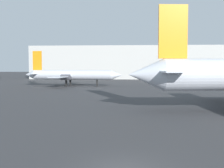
# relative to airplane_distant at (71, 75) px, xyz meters

# --- Properties ---
(airplane_distant) EXTENTS (28.29, 21.01, 9.93)m
(airplane_distant) POSITION_rel_airplane_distant_xyz_m (0.00, 0.00, 0.00)
(airplane_distant) COLOR silver
(airplane_distant) RESTS_ON ground_plane
(airplane_far_left) EXTENTS (22.34, 16.94, 8.51)m
(airplane_far_left) POSITION_rel_airplane_distant_xyz_m (39.28, 15.17, -0.52)
(airplane_far_left) COLOR silver
(airplane_far_left) RESTS_ON ground_plane
(terminal_building) EXTENTS (91.89, 25.29, 14.96)m
(terminal_building) POSITION_rel_airplane_distant_xyz_m (17.50, 55.44, 4.28)
(terminal_building) COLOR #B7B7B2
(terminal_building) RESTS_ON ground_plane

